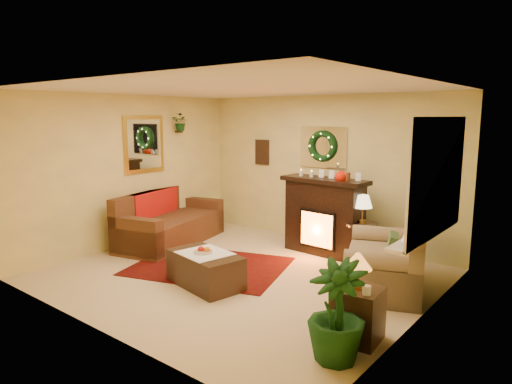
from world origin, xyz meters
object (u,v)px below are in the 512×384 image
Objects in this scene: end_table_square at (358,314)px; coffee_table at (205,270)px; side_table_round at (361,242)px; sofa at (171,219)px; fireplace at (324,221)px; loveseat at (383,256)px.

end_table_square is 0.52× the size of coffee_table.
coffee_table is (-2.26, 0.11, -0.06)m from end_table_square.
side_table_round is 2.53m from end_table_square.
sofa is at bearing -161.34° from side_table_round.
sofa is 2.03× the size of coffee_table.
coffee_table is at bearing 177.16° from end_table_square.
sofa is 4.40m from end_table_square.
fireplace is 0.83× the size of loveseat.
side_table_round is (-0.67, 0.74, -0.09)m from loveseat.
fireplace reaches higher than sofa.
end_table_square reaches higher than coffee_table.
side_table_round is at bearing 109.85° from loveseat.
loveseat is 1.61m from end_table_square.
fireplace reaches higher than coffee_table.
end_table_square is at bearing -64.95° from side_table_round.
sofa is 1.66× the size of fireplace.
end_table_square is (4.22, -1.23, -0.16)m from sofa.
fireplace is at bearing 127.07° from loveseat.
loveseat is 2.36m from coffee_table.
loveseat is 2.50× the size of side_table_round.
loveseat is at bearing 104.51° from end_table_square.
coffee_table is (-0.49, -2.25, -0.34)m from fireplace.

